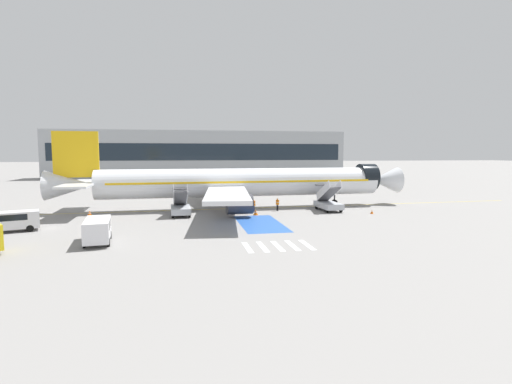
{
  "coord_description": "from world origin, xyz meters",
  "views": [
    {
      "loc": [
        -6.88,
        -50.93,
        7.29
      ],
      "look_at": [
        2.42,
        -0.77,
        2.28
      ],
      "focal_mm": 28.0,
      "sensor_mm": 36.0,
      "label": 1
    }
  ],
  "objects_px": {
    "traffic_cone_0": "(372,212)",
    "traffic_cone_2": "(90,213)",
    "ground_crew_2": "(253,205)",
    "service_van_0": "(97,229)",
    "boarding_stairs_aft": "(181,207)",
    "ground_crew_1": "(277,204)",
    "airliner": "(238,183)",
    "terminal_building": "(200,154)",
    "boarding_stairs_forward": "(328,203)",
    "ground_crew_0": "(227,205)",
    "traffic_cone_1": "(256,212)",
    "service_van_2": "(13,220)",
    "fuel_tanker": "(181,183)"
  },
  "relations": [
    {
      "from": "ground_crew_2",
      "to": "service_van_0",
      "type": "bearing_deg",
      "value": -157.13
    },
    {
      "from": "service_van_2",
      "to": "boarding_stairs_forward",
      "type": "bearing_deg",
      "value": 83.96
    },
    {
      "from": "traffic_cone_2",
      "to": "ground_crew_2",
      "type": "bearing_deg",
      "value": -1.8
    },
    {
      "from": "traffic_cone_2",
      "to": "airliner",
      "type": "bearing_deg",
      "value": 10.06
    },
    {
      "from": "airliner",
      "to": "terminal_building",
      "type": "distance_m",
      "value": 70.65
    },
    {
      "from": "boarding_stairs_forward",
      "to": "service_van_2",
      "type": "relative_size",
      "value": 1.12
    },
    {
      "from": "airliner",
      "to": "boarding_stairs_forward",
      "type": "relative_size",
      "value": 8.79
    },
    {
      "from": "service_van_0",
      "to": "ground_crew_1",
      "type": "xyz_separation_m",
      "value": [
        18.6,
        15.02,
        -0.27
      ]
    },
    {
      "from": "ground_crew_2",
      "to": "fuel_tanker",
      "type": "bearing_deg",
      "value": 88.6
    },
    {
      "from": "traffic_cone_1",
      "to": "traffic_cone_2",
      "type": "distance_m",
      "value": 19.26
    },
    {
      "from": "traffic_cone_2",
      "to": "terminal_building",
      "type": "bearing_deg",
      "value": 77.62
    },
    {
      "from": "boarding_stairs_aft",
      "to": "ground_crew_1",
      "type": "distance_m",
      "value": 12.14
    },
    {
      "from": "boarding_stairs_aft",
      "to": "traffic_cone_0",
      "type": "height_order",
      "value": "boarding_stairs_aft"
    },
    {
      "from": "airliner",
      "to": "terminal_building",
      "type": "relative_size",
      "value": 0.54
    },
    {
      "from": "boarding_stairs_forward",
      "to": "traffic_cone_0",
      "type": "bearing_deg",
      "value": -41.0
    },
    {
      "from": "fuel_tanker",
      "to": "ground_crew_1",
      "type": "relative_size",
      "value": 5.83
    },
    {
      "from": "boarding_stairs_forward",
      "to": "ground_crew_0",
      "type": "xyz_separation_m",
      "value": [
        -12.9,
        -0.1,
        0.09
      ]
    },
    {
      "from": "traffic_cone_1",
      "to": "traffic_cone_2",
      "type": "bearing_deg",
      "value": 171.67
    },
    {
      "from": "service_van_0",
      "to": "traffic_cone_0",
      "type": "relative_size",
      "value": 11.18
    },
    {
      "from": "terminal_building",
      "to": "traffic_cone_0",
      "type": "bearing_deg",
      "value": -77.82
    },
    {
      "from": "traffic_cone_0",
      "to": "traffic_cone_2",
      "type": "height_order",
      "value": "traffic_cone_2"
    },
    {
      "from": "service_van_0",
      "to": "traffic_cone_0",
      "type": "height_order",
      "value": "service_van_0"
    },
    {
      "from": "boarding_stairs_forward",
      "to": "traffic_cone_1",
      "type": "xyz_separation_m",
      "value": [
        -9.71,
        -1.93,
        -0.67
      ]
    },
    {
      "from": "traffic_cone_1",
      "to": "terminal_building",
      "type": "bearing_deg",
      "value": 92.16
    },
    {
      "from": "terminal_building",
      "to": "ground_crew_1",
      "type": "bearing_deg",
      "value": -85.16
    },
    {
      "from": "boarding_stairs_forward",
      "to": "service_van_2",
      "type": "bearing_deg",
      "value": -169.24
    },
    {
      "from": "ground_crew_2",
      "to": "ground_crew_0",
      "type": "bearing_deg",
      "value": 166.23
    },
    {
      "from": "ground_crew_0",
      "to": "traffic_cone_2",
      "type": "relative_size",
      "value": 2.95
    },
    {
      "from": "airliner",
      "to": "traffic_cone_0",
      "type": "xyz_separation_m",
      "value": [
        15.15,
        -7.47,
        -3.16
      ]
    },
    {
      "from": "boarding_stairs_forward",
      "to": "fuel_tanker",
      "type": "distance_m",
      "value": 32.25
    },
    {
      "from": "service_van_2",
      "to": "traffic_cone_2",
      "type": "relative_size",
      "value": 7.5
    },
    {
      "from": "fuel_tanker",
      "to": "ground_crew_0",
      "type": "relative_size",
      "value": 5.03
    },
    {
      "from": "airliner",
      "to": "traffic_cone_1",
      "type": "distance_m",
      "value": 6.81
    },
    {
      "from": "boarding_stairs_forward",
      "to": "fuel_tanker",
      "type": "xyz_separation_m",
      "value": [
        -18.37,
        26.49,
        0.87
      ]
    },
    {
      "from": "service_van_0",
      "to": "ground_crew_2",
      "type": "bearing_deg",
      "value": -144.44
    },
    {
      "from": "ground_crew_1",
      "to": "traffic_cone_0",
      "type": "relative_size",
      "value": 3.55
    },
    {
      "from": "ground_crew_1",
      "to": "terminal_building",
      "type": "xyz_separation_m",
      "value": [
        -6.23,
        73.54,
        5.96
      ]
    },
    {
      "from": "fuel_tanker",
      "to": "ground_crew_2",
      "type": "height_order",
      "value": "fuel_tanker"
    },
    {
      "from": "ground_crew_1",
      "to": "traffic_cone_0",
      "type": "height_order",
      "value": "ground_crew_1"
    },
    {
      "from": "ground_crew_1",
      "to": "fuel_tanker",
      "type": "bearing_deg",
      "value": -173.28
    },
    {
      "from": "service_van_0",
      "to": "traffic_cone_2",
      "type": "distance_m",
      "value": 15.36
    },
    {
      "from": "service_van_0",
      "to": "traffic_cone_2",
      "type": "relative_size",
      "value": 7.99
    },
    {
      "from": "service_van_2",
      "to": "ground_crew_2",
      "type": "distance_m",
      "value": 25.31
    },
    {
      "from": "boarding_stairs_forward",
      "to": "ground_crew_1",
      "type": "bearing_deg",
      "value": 168.86
    },
    {
      "from": "airliner",
      "to": "terminal_building",
      "type": "xyz_separation_m",
      "value": [
        -1.69,
        70.54,
        3.5
      ]
    },
    {
      "from": "fuel_tanker",
      "to": "airliner",
      "type": "bearing_deg",
      "value": 19.24
    },
    {
      "from": "ground_crew_1",
      "to": "traffic_cone_0",
      "type": "bearing_deg",
      "value": 48.61
    },
    {
      "from": "boarding_stairs_aft",
      "to": "ground_crew_1",
      "type": "xyz_separation_m",
      "value": [
        12.03,
        1.65,
        -0.06
      ]
    },
    {
      "from": "boarding_stairs_forward",
      "to": "traffic_cone_0",
      "type": "xyz_separation_m",
      "value": [
        4.24,
        -3.44,
        -0.76
      ]
    },
    {
      "from": "service_van_2",
      "to": "service_van_0",
      "type": "bearing_deg",
      "value": 34.81
    }
  ]
}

